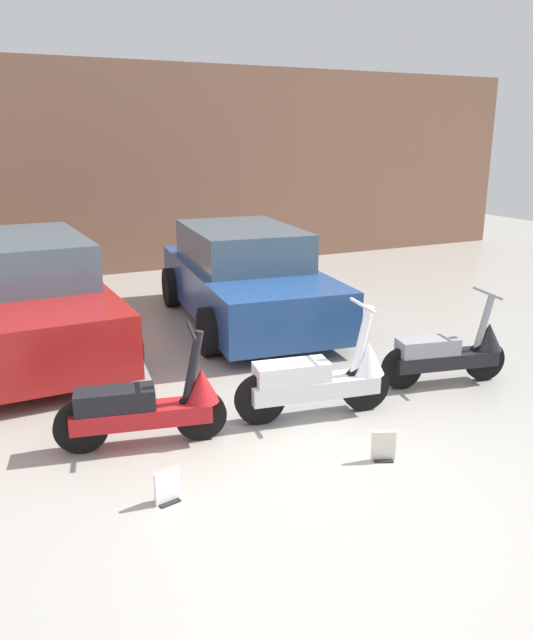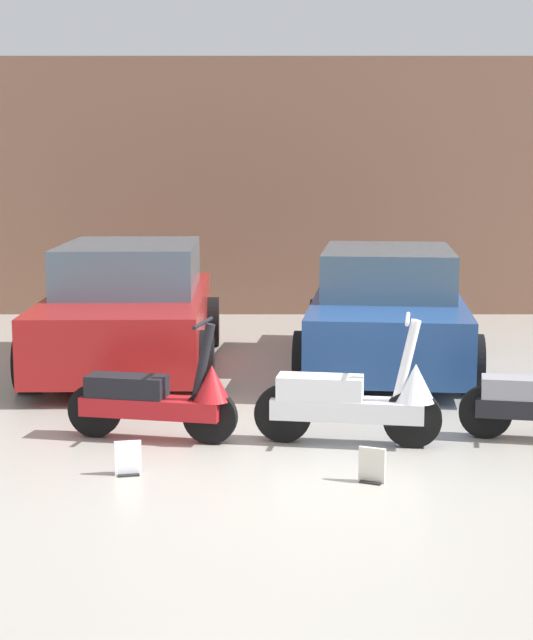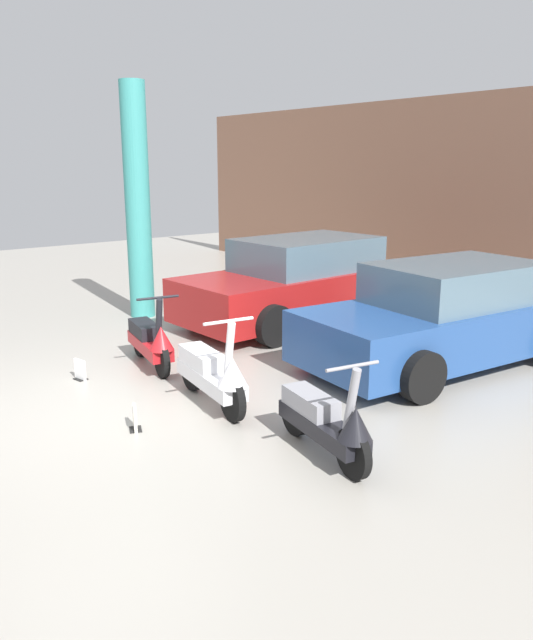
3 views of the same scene
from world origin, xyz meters
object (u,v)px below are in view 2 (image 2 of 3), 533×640
(scooter_front_left, at_px, (163,398))
(placard_near_right_scooter, at_px, (376,467))
(scooter_front_right, at_px, (360,400))
(car_rear_left, at_px, (134,308))
(car_rear_center, at_px, (391,311))
(placard_near_left_scooter, at_px, (132,460))

(scooter_front_left, bearing_deg, placard_near_right_scooter, -21.56)
(scooter_front_right, distance_m, car_rear_left, 4.06)
(car_rear_center, bearing_deg, placard_near_left_scooter, -24.25)
(placard_near_left_scooter, bearing_deg, car_rear_center, 59.26)
(scooter_front_left, relative_size, car_rear_center, 0.35)
(scooter_front_left, bearing_deg, car_rear_left, 113.91)
(scooter_front_right, bearing_deg, car_rear_left, 133.92)
(car_rear_left, height_order, car_rear_center, car_rear_left)
(scooter_front_left, distance_m, scooter_front_right, 1.65)
(car_rear_left, bearing_deg, placard_near_right_scooter, 27.09)
(placard_near_right_scooter, bearing_deg, car_rear_left, 118.70)
(car_rear_left, bearing_deg, scooter_front_left, 10.40)
(placard_near_left_scooter, height_order, placard_near_right_scooter, same)
(scooter_front_right, bearing_deg, scooter_front_left, -175.51)
(car_rear_left, xyz_separation_m, car_rear_center, (2.97, -0.04, -0.03))
(scooter_front_right, relative_size, placard_near_left_scooter, 5.96)
(scooter_front_left, height_order, placard_near_right_scooter, scooter_front_left)
(scooter_front_left, height_order, car_rear_left, car_rear_left)
(car_rear_center, bearing_deg, placard_near_right_scooter, -1.78)
(scooter_front_left, distance_m, car_rear_left, 3.28)
(placard_near_left_scooter, bearing_deg, scooter_front_left, 81.89)
(scooter_front_left, relative_size, placard_near_right_scooter, 5.63)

